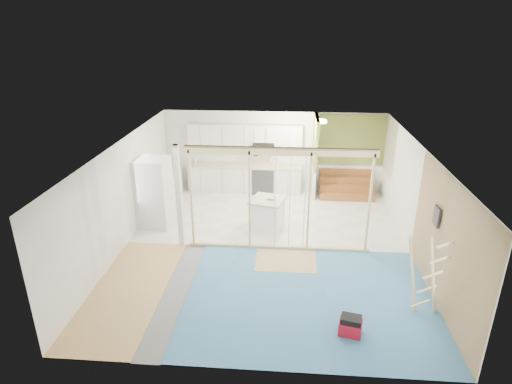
# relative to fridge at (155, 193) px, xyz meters

# --- Properties ---
(room) EXTENTS (7.01, 8.01, 2.61)m
(room) POSITION_rel_fridge_xyz_m (3.05, -1.07, 0.35)
(room) COLOR slate
(room) RESTS_ON ground
(floor_overlays) EXTENTS (7.00, 8.00, 0.03)m
(floor_overlays) POSITION_rel_fridge_xyz_m (3.13, -1.01, -0.94)
(floor_overlays) COLOR silver
(floor_overlays) RESTS_ON room
(stud_frame) EXTENTS (4.66, 0.14, 2.60)m
(stud_frame) POSITION_rel_fridge_xyz_m (2.78, -1.07, 0.65)
(stud_frame) COLOR #DBBF86
(stud_frame) RESTS_ON room
(base_cabinets) EXTENTS (4.45, 2.24, 0.93)m
(base_cabinets) POSITION_rel_fridge_xyz_m (1.45, 2.29, -0.48)
(base_cabinets) COLOR silver
(base_cabinets) RESTS_ON room
(upper_cabinets) EXTENTS (3.60, 0.41, 0.85)m
(upper_cabinets) POSITION_rel_fridge_xyz_m (2.21, 2.74, 0.87)
(upper_cabinets) COLOR silver
(upper_cabinets) RESTS_ON room
(green_partition) EXTENTS (2.25, 1.51, 2.60)m
(green_partition) POSITION_rel_fridge_xyz_m (5.10, 2.59, -0.01)
(green_partition) COLOR olive
(green_partition) RESTS_ON room
(pot_rack) EXTENTS (0.52, 0.52, 0.72)m
(pot_rack) POSITION_rel_fridge_xyz_m (2.75, 0.82, 1.05)
(pot_rack) COLOR black
(pot_rack) RESTS_ON room
(sheathing_panel) EXTENTS (0.02, 4.00, 2.60)m
(sheathing_panel) POSITION_rel_fridge_xyz_m (6.53, -3.07, 0.35)
(sheathing_panel) COLOR tan
(sheathing_panel) RESTS_ON room
(electrical_panel) EXTENTS (0.04, 0.30, 0.40)m
(electrical_panel) POSITION_rel_fridge_xyz_m (6.48, -2.47, 0.70)
(electrical_panel) COLOR #37373C
(electrical_panel) RESTS_ON room
(ceiling_light) EXTENTS (0.32, 0.32, 0.08)m
(ceiling_light) POSITION_rel_fridge_xyz_m (4.45, 1.93, 1.59)
(ceiling_light) COLOR #FFEABF
(ceiling_light) RESTS_ON room
(fridge) EXTENTS (0.87, 0.84, 1.90)m
(fridge) POSITION_rel_fridge_xyz_m (0.00, 0.00, 0.00)
(fridge) COLOR silver
(fridge) RESTS_ON room
(island) EXTENTS (1.05, 1.05, 0.83)m
(island) POSITION_rel_fridge_xyz_m (3.03, 0.08, -0.54)
(island) COLOR white
(island) RESTS_ON room
(bowl) EXTENTS (0.25, 0.25, 0.06)m
(bowl) POSITION_rel_fridge_xyz_m (3.12, 0.11, -0.09)
(bowl) COLOR silver
(bowl) RESTS_ON island
(soap_bottle_a) EXTENTS (0.13, 0.13, 0.27)m
(soap_bottle_a) POSITION_rel_fridge_xyz_m (0.55, 2.56, 0.11)
(soap_bottle_a) COLOR #B1B8C6
(soap_bottle_a) RESTS_ON base_cabinets
(soap_bottle_b) EXTENTS (0.11, 0.11, 0.20)m
(soap_bottle_b) POSITION_rel_fridge_xyz_m (3.10, 2.74, 0.08)
(soap_bottle_b) COLOR white
(soap_bottle_b) RESTS_ON base_cabinets
(toolbox) EXTENTS (0.46, 0.38, 0.38)m
(toolbox) POSITION_rel_fridge_xyz_m (4.73, -4.08, -0.77)
(toolbox) COLOR #A80F21
(toolbox) RESTS_ON room
(ladder) EXTENTS (0.89, 0.17, 1.68)m
(ladder) POSITION_rel_fridge_xyz_m (6.13, -3.38, -0.09)
(ladder) COLOR beige
(ladder) RESTS_ON room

